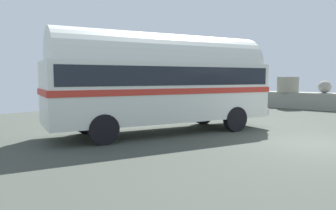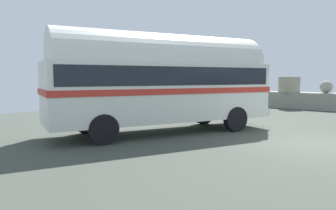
{
  "view_description": "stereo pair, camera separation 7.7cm",
  "coord_description": "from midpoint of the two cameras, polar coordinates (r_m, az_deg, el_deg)",
  "views": [
    {
      "loc": [
        2.93,
        -10.37,
        2.09
      ],
      "look_at": [
        -4.36,
        -1.96,
        1.13
      ],
      "focal_mm": 33.71,
      "sensor_mm": 36.0,
      "label": 1
    },
    {
      "loc": [
        2.98,
        -10.32,
        2.09
      ],
      "look_at": [
        -4.36,
        -1.96,
        1.13
      ],
      "focal_mm": 33.71,
      "sensor_mm": 36.0,
      "label": 2
    }
  ],
  "objects": [
    {
      "name": "vintage_coach",
      "position": [
        11.83,
        -0.84,
        4.75
      ],
      "size": [
        5.32,
        8.87,
        3.7
      ],
      "rotation": [
        0.0,
        0.0,
        -0.37
      ],
      "color": "black",
      "rests_on": "ground"
    },
    {
      "name": "ground",
      "position": [
        10.96,
        25.03,
        -6.47
      ],
      "size": [
        32.0,
        26.0,
        0.02
      ],
      "color": "#3E443B"
    }
  ]
}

